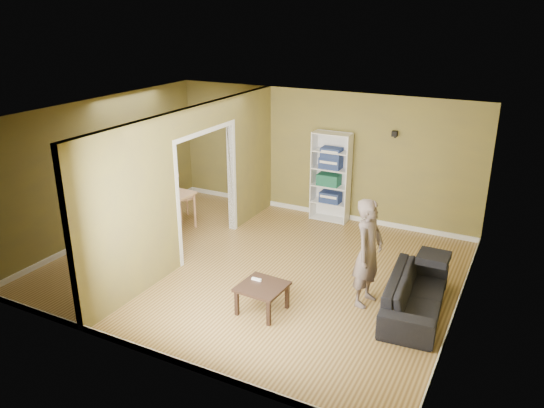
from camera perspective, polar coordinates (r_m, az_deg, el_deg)
The scene contains 16 objects.
room_shell at distance 8.51m, azimuth -1.81°, elevation 1.06°, with size 6.50×6.50×6.50m.
partition at distance 9.12m, azimuth -8.43°, elevation 2.19°, with size 0.22×5.50×2.60m, color olive, non-canonical shape.
wall_speaker at distance 10.24m, azimuth 13.06°, elevation 7.38°, with size 0.10×0.10×0.10m, color black.
sofa at distance 7.90m, azimuth 15.24°, elevation -8.79°, with size 0.82×1.91×0.73m, color black.
person at distance 7.70m, azimuth 10.37°, elevation -4.23°, with size 0.54×0.69×1.90m, color slate.
bookshelf at distance 10.75m, azimuth 6.44°, elevation 2.94°, with size 0.77×0.34×1.83m.
paper_box_navy_a at distance 10.84m, azimuth 6.32°, elevation 0.75°, with size 0.42×0.27×0.21m, color navy.
paper_box_teal at distance 10.74m, azimuth 6.14°, elevation 2.63°, with size 0.44×0.29×0.23m, color #1E5B51.
paper_box_navy_b at distance 10.63m, azimuth 6.34°, elevation 4.42°, with size 0.43×0.28×0.22m, color navy.
paper_box_navy_c at distance 10.57m, azimuth 6.44°, elevation 5.45°, with size 0.40×0.26×0.21m, color #2F4C80.
coffee_table at distance 7.62m, azimuth -1.06°, elevation -9.17°, with size 0.63×0.63×0.42m.
game_controller at distance 7.72m, azimuth -1.67°, elevation -8.10°, with size 0.15×0.04×0.03m, color white.
dining_table at distance 10.53m, azimuth -11.92°, elevation 0.82°, with size 1.19×0.80×0.75m.
chair_left at distance 11.12m, azimuth -15.03°, elevation 0.55°, with size 0.43×0.43×0.94m, color tan, non-canonical shape.
chair_near at distance 10.14m, azimuth -14.15°, elevation -1.00°, with size 0.48×0.48×1.04m, color tan, non-canonical shape.
chair_far at distance 10.95m, azimuth -9.51°, elevation 0.97°, with size 0.48×0.48×1.05m, color tan, non-canonical shape.
Camera 1 is at (3.91, -7.01, 4.12)m, focal length 35.00 mm.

